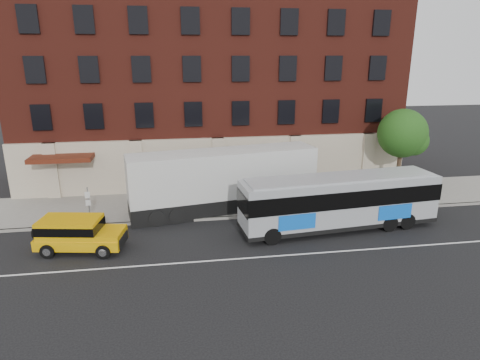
{
  "coord_description": "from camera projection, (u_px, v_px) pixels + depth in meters",
  "views": [
    {
      "loc": [
        -3.02,
        -18.73,
        10.22
      ],
      "look_at": [
        0.72,
        5.5,
        2.73
      ],
      "focal_mm": 31.16,
      "sensor_mm": 36.0,
      "label": 1
    }
  ],
  "objects": [
    {
      "name": "sign_pole",
      "position": [
        89.0,
        204.0,
        25.28
      ],
      "size": [
        0.3,
        0.2,
        2.5
      ],
      "color": "gray",
      "rests_on": "ground"
    },
    {
      "name": "lane_line",
      "position": [
        241.0,
        259.0,
        21.6
      ],
      "size": [
        60.0,
        0.12,
        0.01
      ],
      "primitive_type": "cube",
      "color": "silver",
      "rests_on": "ground"
    },
    {
      "name": "ground",
      "position": [
        243.0,
        263.0,
        21.13
      ],
      "size": [
        120.0,
        120.0,
        0.0
      ],
      "primitive_type": "plane",
      "color": "black",
      "rests_on": "ground"
    },
    {
      "name": "building",
      "position": [
        211.0,
        86.0,
        34.91
      ],
      "size": [
        30.0,
        12.1,
        15.0
      ],
      "color": "#5B1E15",
      "rests_on": "sidewalk"
    },
    {
      "name": "shipping_container",
      "position": [
        224.0,
        182.0,
        27.62
      ],
      "size": [
        12.68,
        4.65,
        4.14
      ],
      "color": "black",
      "rests_on": "ground"
    },
    {
      "name": "sidewalk",
      "position": [
        223.0,
        202.0,
        29.61
      ],
      "size": [
        60.0,
        6.0,
        0.15
      ],
      "primitive_type": "cube",
      "color": "gray",
      "rests_on": "ground"
    },
    {
      "name": "street_tree",
      "position": [
        403.0,
        135.0,
        30.78
      ],
      "size": [
        3.6,
        3.6,
        6.2
      ],
      "color": "#39291C",
      "rests_on": "sidewalk"
    },
    {
      "name": "city_bus",
      "position": [
        340.0,
        200.0,
        24.84
      ],
      "size": [
        12.23,
        3.74,
        3.3
      ],
      "color": "#9B9FA4",
      "rests_on": "ground"
    },
    {
      "name": "kerb",
      "position": [
        228.0,
        218.0,
        26.78
      ],
      "size": [
        60.0,
        0.25,
        0.15
      ],
      "primitive_type": "cube",
      "color": "gray",
      "rests_on": "ground"
    },
    {
      "name": "yellow_suv",
      "position": [
        77.0,
        232.0,
        22.24
      ],
      "size": [
        4.92,
        2.7,
        1.83
      ],
      "color": "#F6B209",
      "rests_on": "ground"
    }
  ]
}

